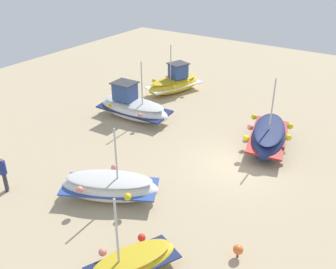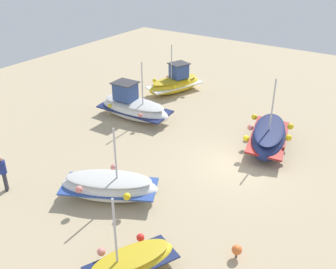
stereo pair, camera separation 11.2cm
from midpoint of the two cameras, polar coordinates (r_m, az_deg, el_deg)
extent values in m
plane|color=tan|center=(19.76, 9.66, -4.39)|extent=(47.38, 47.38, 0.00)
ellipsoid|color=gold|center=(13.88, -5.48, -18.43)|extent=(3.51, 2.61, 0.76)
cube|color=navy|center=(13.86, -5.48, -18.33)|extent=(3.40, 2.57, 0.13)
ellipsoid|color=gold|center=(13.68, -5.53, -17.58)|extent=(3.08, 2.27, 0.17)
cylinder|color=#B7B7BC|center=(12.63, -7.86, -14.06)|extent=(0.08, 0.08, 2.55)
sphere|color=#EA7F75|center=(14.04, -9.88, -16.76)|extent=(0.30, 0.30, 0.30)
sphere|color=red|center=(14.50, -4.15, -14.97)|extent=(0.30, 0.30, 0.30)
ellipsoid|color=white|center=(24.23, -5.18, 3.63)|extent=(1.95, 4.99, 1.27)
cube|color=navy|center=(24.21, -5.19, 3.75)|extent=(1.93, 4.80, 0.23)
ellipsoid|color=beige|center=(24.05, -5.23, 4.67)|extent=(1.65, 4.39, 0.30)
cube|color=#2D4784|center=(24.19, -6.52, 6.34)|extent=(1.11, 1.26, 1.07)
cube|color=#333338|center=(23.99, -6.59, 7.60)|extent=(1.29, 1.47, 0.06)
cylinder|color=#B7B7BC|center=(23.16, -4.04, 7.57)|extent=(0.08, 0.08, 2.65)
sphere|color=#EA7F75|center=(22.77, -4.34, 2.88)|extent=(0.25, 0.25, 0.25)
sphere|color=#EA7F75|center=(24.81, -3.88, 5.11)|extent=(0.25, 0.25, 0.25)
sphere|color=yellow|center=(24.09, -8.80, 4.18)|extent=(0.25, 0.25, 0.25)
ellipsoid|color=navy|center=(21.42, 14.49, -0.41)|extent=(5.04, 2.95, 1.34)
cube|color=maroon|center=(21.39, 14.51, -0.27)|extent=(4.85, 2.89, 0.24)
ellipsoid|color=#151E45|center=(21.19, 14.65, 0.81)|extent=(4.42, 2.53, 0.31)
cylinder|color=#B7B7BC|center=(20.37, 15.06, 4.31)|extent=(0.08, 0.08, 2.81)
sphere|color=yellow|center=(20.13, 11.33, -0.55)|extent=(0.33, 0.33, 0.33)
sphere|color=yellow|center=(20.57, 17.24, -0.42)|extent=(0.33, 0.33, 0.33)
sphere|color=#EA7F75|center=(21.30, 11.92, 1.07)|extent=(0.33, 0.33, 0.33)
sphere|color=yellow|center=(21.75, 17.50, 1.18)|extent=(0.33, 0.33, 0.33)
sphere|color=yellow|center=(22.47, 12.46, 2.58)|extent=(0.33, 0.33, 0.33)
ellipsoid|color=white|center=(17.09, -8.78, -7.76)|extent=(3.41, 4.56, 1.08)
cube|color=#2D4C9E|center=(17.06, -8.79, -7.62)|extent=(3.37, 4.43, 0.11)
ellipsoid|color=beige|center=(16.85, -8.89, -6.54)|extent=(2.99, 4.01, 0.19)
cylinder|color=#B7B7BC|center=(16.09, -7.92, -2.88)|extent=(0.08, 0.08, 2.37)
sphere|color=yellow|center=(15.98, -6.18, -9.15)|extent=(0.31, 0.31, 0.31)
sphere|color=#EA7F75|center=(17.60, -8.12, -4.87)|extent=(0.31, 0.31, 0.31)
sphere|color=#EA7F75|center=(16.39, -13.13, -7.96)|extent=(0.31, 0.31, 0.31)
ellipsoid|color=gold|center=(28.39, 0.79, 7.27)|extent=(4.63, 2.89, 1.13)
cube|color=white|center=(28.37, 0.79, 7.37)|extent=(4.47, 2.84, 0.17)
ellipsoid|color=gold|center=(28.24, 0.80, 8.11)|extent=(4.06, 2.51, 0.24)
cube|color=#2D4784|center=(28.26, 1.39, 9.40)|extent=(1.40, 1.33, 1.02)
cube|color=#333338|center=(28.10, 1.41, 10.45)|extent=(1.62, 1.55, 0.06)
cylinder|color=#B7B7BC|center=(27.65, 0.29, 10.62)|extent=(0.08, 0.08, 2.52)
sphere|color=yellow|center=(28.22, -2.25, 7.98)|extent=(0.29, 0.29, 0.29)
sphere|color=yellow|center=(27.32, 0.83, 7.08)|extent=(0.29, 0.29, 0.29)
sphere|color=#EA7F75|center=(28.89, -0.22, 8.46)|extent=(0.29, 0.29, 0.29)
sphere|color=yellow|center=(28.00, 2.85, 7.80)|extent=(0.29, 0.29, 0.29)
sphere|color=yellow|center=(29.62, 1.71, 8.79)|extent=(0.29, 0.29, 0.29)
cylinder|color=#2D2D38|center=(18.78, -23.08, -6.63)|extent=(0.14, 0.14, 0.91)
cylinder|color=#2D2D38|center=(18.91, -23.01, -6.37)|extent=(0.14, 0.14, 0.91)
cylinder|color=navy|center=(18.46, -23.48, -4.52)|extent=(0.32, 0.32, 0.62)
sphere|color=tan|center=(18.26, -23.72, -3.40)|extent=(0.22, 0.22, 0.22)
cylinder|color=#3F3F42|center=(14.66, 10.02, -17.17)|extent=(0.08, 0.08, 0.16)
sphere|color=orange|center=(14.48, 10.11, -16.41)|extent=(0.37, 0.37, 0.37)
camera|label=1|loc=(0.06, -90.16, -0.08)|focal=41.20mm
camera|label=2|loc=(0.06, 89.84, 0.08)|focal=41.20mm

